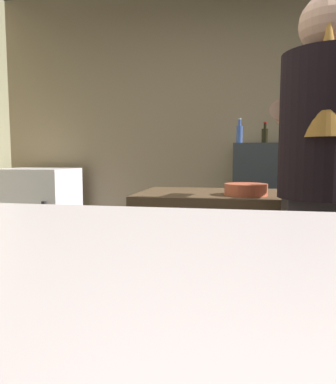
{
  "coord_description": "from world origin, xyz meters",
  "views": [
    {
      "loc": [
        -0.17,
        -1.29,
        1.1
      ],
      "look_at": [
        -0.28,
        -0.75,
        1.05
      ],
      "focal_mm": 33.26,
      "sensor_mm": 36.0,
      "label": 1
    }
  ],
  "objects_px": {
    "bartender": "(322,184)",
    "bottle_soy": "(239,134)",
    "mini_fridge": "(38,221)",
    "bottle_hot_sauce": "(265,135)",
    "bottle_olive_oil": "(296,132)",
    "mixing_bowl": "(246,189)",
    "bottle_vinegar": "(322,131)"
  },
  "relations": [
    {
      "from": "mini_fridge",
      "to": "mixing_bowl",
      "type": "relative_size",
      "value": 4.61
    },
    {
      "from": "bartender",
      "to": "bottle_hot_sauce",
      "type": "height_order",
      "value": "bartender"
    },
    {
      "from": "mini_fridge",
      "to": "bottle_hot_sauce",
      "type": "xyz_separation_m",
      "value": [
        2.08,
        0.24,
        0.8
      ]
    },
    {
      "from": "mini_fridge",
      "to": "bottle_vinegar",
      "type": "distance_m",
      "value": 2.67
    },
    {
      "from": "bartender",
      "to": "bottle_vinegar",
      "type": "bearing_deg",
      "value": -1.46
    },
    {
      "from": "bottle_olive_oil",
      "to": "mini_fridge",
      "type": "bearing_deg",
      "value": -177.75
    },
    {
      "from": "mixing_bowl",
      "to": "bottle_olive_oil",
      "type": "xyz_separation_m",
      "value": [
        0.43,
        1.3,
        0.37
      ]
    },
    {
      "from": "mixing_bowl",
      "to": "bottle_vinegar",
      "type": "height_order",
      "value": "bottle_vinegar"
    },
    {
      "from": "mini_fridge",
      "to": "bottle_soy",
      "type": "bearing_deg",
      "value": 2.85
    },
    {
      "from": "mini_fridge",
      "to": "bottle_olive_oil",
      "type": "height_order",
      "value": "bottle_olive_oil"
    },
    {
      "from": "mini_fridge",
      "to": "bottle_vinegar",
      "type": "relative_size",
      "value": 3.88
    },
    {
      "from": "bartender",
      "to": "mixing_bowl",
      "type": "height_order",
      "value": "bartender"
    },
    {
      "from": "bartender",
      "to": "bottle_soy",
      "type": "xyz_separation_m",
      "value": [
        -0.31,
        1.64,
        0.3
      ]
    },
    {
      "from": "bottle_vinegar",
      "to": "bottle_soy",
      "type": "bearing_deg",
      "value": -175.76
    },
    {
      "from": "bottle_vinegar",
      "to": "bottle_soy",
      "type": "relative_size",
      "value": 1.22
    },
    {
      "from": "mini_fridge",
      "to": "bottle_olive_oil",
      "type": "distance_m",
      "value": 2.46
    },
    {
      "from": "bartender",
      "to": "bottle_hot_sauce",
      "type": "bearing_deg",
      "value": 13.71
    },
    {
      "from": "bartender",
      "to": "bottle_hot_sauce",
      "type": "xyz_separation_m",
      "value": [
        -0.09,
        1.78,
        0.3
      ]
    },
    {
      "from": "bottle_olive_oil",
      "to": "bottle_hot_sauce",
      "type": "height_order",
      "value": "bottle_olive_oil"
    },
    {
      "from": "bottle_vinegar",
      "to": "bottle_olive_oil",
      "type": "bearing_deg",
      "value": -166.62
    },
    {
      "from": "mixing_bowl",
      "to": "bartender",
      "type": "bearing_deg",
      "value": -50.02
    },
    {
      "from": "bottle_hot_sauce",
      "to": "bottle_soy",
      "type": "relative_size",
      "value": 0.91
    },
    {
      "from": "mini_fridge",
      "to": "bartender",
      "type": "xyz_separation_m",
      "value": [
        2.18,
        -1.54,
        0.5
      ]
    },
    {
      "from": "mixing_bowl",
      "to": "bottle_soy",
      "type": "height_order",
      "value": "bottle_soy"
    },
    {
      "from": "bartender",
      "to": "bottle_soy",
      "type": "distance_m",
      "value": 1.69
    },
    {
      "from": "mini_fridge",
      "to": "mixing_bowl",
      "type": "height_order",
      "value": "mini_fridge"
    },
    {
      "from": "mini_fridge",
      "to": "bottle_vinegar",
      "type": "bearing_deg",
      "value": 3.22
    },
    {
      "from": "bottle_soy",
      "to": "mini_fridge",
      "type": "bearing_deg",
      "value": -177.15
    },
    {
      "from": "mini_fridge",
      "to": "bottle_soy",
      "type": "height_order",
      "value": "bottle_soy"
    },
    {
      "from": "bartender",
      "to": "bottle_soy",
      "type": "relative_size",
      "value": 8.16
    },
    {
      "from": "bottle_soy",
      "to": "bartender",
      "type": "bearing_deg",
      "value": -79.16
    },
    {
      "from": "bottle_vinegar",
      "to": "mixing_bowl",
      "type": "bearing_deg",
      "value": -115.73
    }
  ]
}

